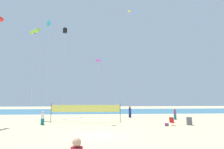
{
  "coord_description": "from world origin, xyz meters",
  "views": [
    {
      "loc": [
        -0.03,
        -15.65,
        2.94
      ],
      "look_at": [
        1.7,
        8.17,
        6.08
      ],
      "focal_mm": 29.93,
      "sensor_mm": 36.0,
      "label": 1
    }
  ],
  "objects": [
    {
      "name": "trash_barrel",
      "position": [
        10.36,
        5.45,
        0.44
      ],
      "size": [
        0.63,
        0.63,
        0.88
      ],
      "primitive_type": "cylinder",
      "color": "#595960",
      "rests_on": "ground"
    },
    {
      "name": "folding_beach_chair",
      "position": [
        8.24,
        5.21,
        0.47
      ],
      "size": [
        0.52,
        0.65,
        0.89
      ],
      "rotation": [
        0.0,
        0.0,
        -0.55
      ],
      "color": "red",
      "rests_on": "ground"
    },
    {
      "name": "kite_yellow_diamond",
      "position": [
        5.66,
        17.55,
        18.59
      ],
      "size": [
        0.61,
        0.61,
        19.66
      ],
      "color": "silver",
      "rests_on": "ground"
    },
    {
      "name": "volleyball_net",
      "position": [
        -1.62,
        8.86,
        1.64
      ],
      "size": [
        8.91,
        0.43,
        2.4
      ],
      "color": "#4C4C51",
      "rests_on": "ground"
    },
    {
      "name": "beachgoer_navy_shirt",
      "position": [
        5.06,
        14.61,
        0.95
      ],
      "size": [
        0.41,
        0.41,
        1.78
      ],
      "rotation": [
        0.0,
        0.0,
        0.88
      ],
      "color": "navy",
      "rests_on": "ground"
    },
    {
      "name": "kite_violet_diamond",
      "position": [
        -0.07,
        7.24,
        7.64
      ],
      "size": [
        0.65,
        0.66,
        7.92
      ],
      "color": "silver",
      "rests_on": "ground"
    },
    {
      "name": "beachgoer_plum_shirt",
      "position": [
        11.03,
        11.05,
        0.82
      ],
      "size": [
        0.35,
        0.35,
        1.53
      ],
      "rotation": [
        0.0,
        0.0,
        0.11
      ],
      "color": "#19727A",
      "rests_on": "ground"
    },
    {
      "name": "kite_cyan_delta",
      "position": [
        -8.57,
        15.81,
        15.81
      ],
      "size": [
        1.08,
        1.21,
        16.41
      ],
      "color": "silver",
      "rests_on": "ground"
    },
    {
      "name": "kite_lime_tube",
      "position": [
        -9.96,
        12.92,
        13.31
      ],
      "size": [
        1.88,
        1.77,
        13.59
      ],
      "color": "silver",
      "rests_on": "ground"
    },
    {
      "name": "ocean_band",
      "position": [
        0.0,
        31.36,
        0.0
      ],
      "size": [
        120.0,
        20.0,
        0.01
      ],
      "primitive_type": "cube",
      "color": "teal",
      "rests_on": "ground"
    },
    {
      "name": "beachgoer_white_shirt",
      "position": [
        -6.38,
        6.68,
        0.85
      ],
      "size": [
        0.36,
        0.36,
        1.59
      ],
      "rotation": [
        0.0,
        0.0,
        0.44
      ],
      "color": "#19727A",
      "rests_on": "ground"
    },
    {
      "name": "kite_black_box",
      "position": [
        -6.45,
        18.78,
        15.74
      ],
      "size": [
        0.81,
        0.81,
        16.26
      ],
      "color": "silver",
      "rests_on": "ground"
    },
    {
      "name": "beach_handbag",
      "position": [
        7.45,
        4.76,
        0.16
      ],
      "size": [
        0.4,
        0.2,
        0.32
      ],
      "primitive_type": "cube",
      "color": "#7A3872",
      "rests_on": "ground"
    },
    {
      "name": "ground_plane",
      "position": [
        0.0,
        0.0,
        0.0
      ],
      "size": [
        120.0,
        120.0,
        0.0
      ],
      "primitive_type": "plane",
      "color": "#D1BC89"
    }
  ]
}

